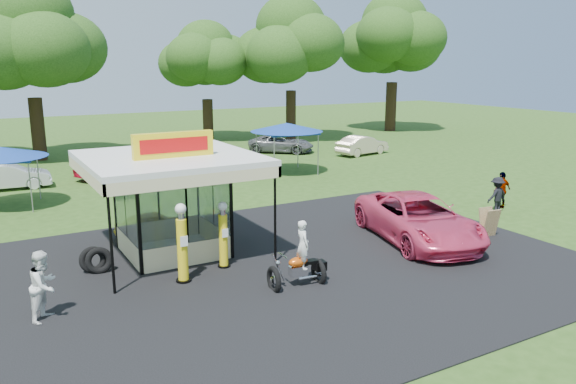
% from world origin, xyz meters
% --- Properties ---
extents(ground, '(120.00, 120.00, 0.00)m').
position_xyz_m(ground, '(0.00, 0.00, 0.00)').
color(ground, '#294816').
rests_on(ground, ground).
extents(asphalt_apron, '(20.00, 14.00, 0.04)m').
position_xyz_m(asphalt_apron, '(0.00, 2.00, 0.02)').
color(asphalt_apron, black).
rests_on(asphalt_apron, ground).
extents(gas_station_kiosk, '(5.40, 5.40, 4.18)m').
position_xyz_m(gas_station_kiosk, '(-2.00, 4.99, 1.78)').
color(gas_station_kiosk, white).
rests_on(gas_station_kiosk, ground).
extents(gas_pump_left, '(0.45, 0.45, 2.40)m').
position_xyz_m(gas_pump_left, '(-2.58, 2.34, 1.15)').
color(gas_pump_left, black).
rests_on(gas_pump_left, ground).
extents(gas_pump_right, '(0.40, 0.40, 2.15)m').
position_xyz_m(gas_pump_right, '(-1.06, 2.88, 1.03)').
color(gas_pump_right, black).
rests_on(gas_pump_right, ground).
extents(motorcycle, '(1.75, 0.92, 2.04)m').
position_xyz_m(motorcycle, '(0.29, 0.43, 0.79)').
color(motorcycle, black).
rests_on(motorcycle, ground).
extents(spare_tires, '(1.00, 0.63, 0.85)m').
position_xyz_m(spare_tires, '(-4.65, 4.40, 0.41)').
color(spare_tires, black).
rests_on(spare_tires, ground).
extents(a_frame_sign, '(0.63, 0.61, 1.08)m').
position_xyz_m(a_frame_sign, '(8.75, 1.00, 0.55)').
color(a_frame_sign, '#593819').
rests_on(a_frame_sign, ground).
extents(kiosk_car, '(2.82, 1.13, 0.96)m').
position_xyz_m(kiosk_car, '(-2.00, 7.20, 0.48)').
color(kiosk_car, yellow).
rests_on(kiosk_car, ground).
extents(pink_sedan, '(4.08, 6.47, 1.66)m').
position_xyz_m(pink_sedan, '(6.12, 1.93, 0.83)').
color(pink_sedan, '#DF3C65').
rests_on(pink_sedan, ground).
extents(spectator_west, '(1.08, 1.12, 1.81)m').
position_xyz_m(spectator_west, '(-6.39, 1.74, 0.91)').
color(spectator_west, white).
rests_on(spectator_west, ground).
extents(spectator_east_a, '(1.04, 0.62, 1.58)m').
position_xyz_m(spectator_east_a, '(11.71, 3.18, 0.79)').
color(spectator_east_a, black).
rests_on(spectator_east_a, ground).
extents(spectator_east_b, '(0.98, 0.44, 1.65)m').
position_xyz_m(spectator_east_b, '(12.55, 3.62, 0.83)').
color(spectator_east_b, gray).
rests_on(spectator_east_b, ground).
extents(bg_car_a, '(4.13, 1.70, 1.33)m').
position_xyz_m(bg_car_a, '(-6.12, 18.71, 0.66)').
color(bg_car_a, white).
rests_on(bg_car_a, ground).
extents(bg_car_b, '(5.43, 4.29, 1.47)m').
position_xyz_m(bg_car_b, '(-0.49, 19.45, 0.74)').
color(bg_car_b, '#A80C1F').
rests_on(bg_car_b, ground).
extents(bg_car_c, '(5.35, 3.04, 1.72)m').
position_xyz_m(bg_car_c, '(3.34, 20.34, 0.86)').
color(bg_car_c, '#A3A2A7').
rests_on(bg_car_c, ground).
extents(bg_car_d, '(4.85, 4.66, 1.28)m').
position_xyz_m(bg_car_d, '(11.79, 22.34, 0.64)').
color(bg_car_d, '#5A5A5C').
rests_on(bg_car_d, ground).
extents(bg_car_e, '(4.26, 2.17, 1.34)m').
position_xyz_m(bg_car_e, '(16.23, 18.65, 0.67)').
color(bg_car_e, beige).
rests_on(bg_car_e, ground).
extents(tent_west, '(3.91, 3.91, 2.73)m').
position_xyz_m(tent_west, '(-6.50, 14.68, 2.47)').
color(tent_west, gray).
rests_on(tent_west, ground).
extents(tent_east, '(4.19, 4.19, 2.93)m').
position_xyz_m(tent_east, '(8.34, 15.45, 2.65)').
color(tent_east, gray).
rests_on(tent_east, ground).
extents(oak_far_c, '(9.81, 9.81, 11.56)m').
position_xyz_m(oak_far_c, '(-3.66, 27.47, 7.34)').
color(oak_far_c, black).
rests_on(oak_far_c, ground).
extents(oak_far_d, '(7.90, 7.90, 9.41)m').
position_xyz_m(oak_far_d, '(9.56, 30.76, 6.00)').
color(oak_far_d, black).
rests_on(oak_far_d, ground).
extents(oak_far_e, '(9.53, 9.53, 11.35)m').
position_xyz_m(oak_far_e, '(15.58, 27.54, 7.24)').
color(oak_far_e, black).
rests_on(oak_far_e, ground).
extents(oak_far_f, '(10.19, 10.19, 12.28)m').
position_xyz_m(oak_far_f, '(27.17, 28.81, 7.88)').
color(oak_far_f, black).
rests_on(oak_far_f, ground).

